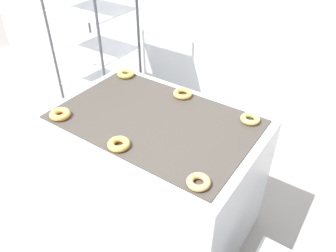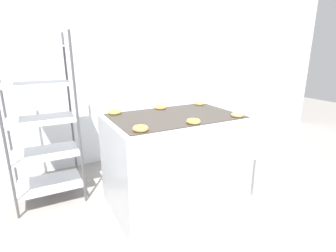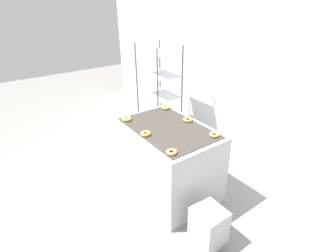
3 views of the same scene
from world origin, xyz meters
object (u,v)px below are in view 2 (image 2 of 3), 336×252
object	(u,v)px
baking_rack_cart	(41,120)
donut_far_center	(161,107)
donut_far_right	(199,103)
donut_near_left	(141,129)
donut_near_right	(237,115)
donut_near_center	(193,121)
fryer_machine	(175,160)
glaze_bin	(255,169)
donut_far_left	(115,112)

from	to	relation	value
baking_rack_cart	donut_far_center	size ratio (longest dim) A/B	13.27
donut_far_center	donut_far_right	xyz separation A→B (m)	(0.50, -0.02, -0.00)
donut_near_left	donut_near_right	size ratio (longest dim) A/B	1.08
baking_rack_cart	donut_near_center	xyz separation A→B (m)	(1.17, -1.01, 0.08)
fryer_machine	donut_far_center	xyz separation A→B (m)	(0.00, 0.33, 0.49)
baking_rack_cart	donut_near_right	distance (m)	1.96
fryer_machine	donut_far_center	distance (m)	0.59
glaze_bin	donut_far_right	xyz separation A→B (m)	(-0.48, 0.49, 0.75)
glaze_bin	donut_far_right	size ratio (longest dim) A/B	3.64
donut_far_center	donut_far_left	bearing A→B (deg)	179.81
glaze_bin	donut_near_center	size ratio (longest dim) A/B	3.48
fryer_machine	donut_far_center	size ratio (longest dim) A/B	10.06
donut_near_center	donut_far_right	distance (m)	0.82
glaze_bin	donut_near_right	world-z (taller)	donut_near_right
fryer_machine	donut_far_left	xyz separation A→B (m)	(-0.51, 0.33, 0.50)
fryer_machine	donut_near_center	world-z (taller)	donut_near_center
baking_rack_cart	donut_near_left	xyz separation A→B (m)	(0.68, -1.00, 0.08)
fryer_machine	donut_near_left	world-z (taller)	donut_near_left
donut_near_left	donut_near_right	xyz separation A→B (m)	(1.00, -0.01, -0.00)
glaze_bin	donut_far_left	world-z (taller)	donut_far_left
donut_far_center	fryer_machine	bearing A→B (deg)	-90.58
glaze_bin	donut_near_center	world-z (taller)	donut_near_center
donut_near_right	donut_far_center	bearing A→B (deg)	127.42
glaze_bin	donut_far_center	bearing A→B (deg)	152.43
baking_rack_cart	donut_near_right	bearing A→B (deg)	-30.83
baking_rack_cart	donut_far_left	size ratio (longest dim) A/B	13.40
donut_near_center	donut_far_left	distance (m)	0.84
donut_far_left	donut_far_right	bearing A→B (deg)	-1.21
fryer_machine	donut_near_right	world-z (taller)	donut_near_right
baking_rack_cart	donut_far_center	xyz separation A→B (m)	(1.18, -0.35, 0.08)
glaze_bin	donut_near_left	bearing A→B (deg)	-174.74
baking_rack_cart	donut_far_right	world-z (taller)	baking_rack_cart
donut_near_left	donut_near_center	distance (m)	0.49
donut_near_center	donut_far_center	distance (m)	0.66
glaze_bin	fryer_machine	bearing A→B (deg)	169.52
donut_near_left	donut_far_left	size ratio (longest dim) A/B	0.99
donut_near_center	donut_far_right	bearing A→B (deg)	51.71
donut_far_center	donut_far_right	world-z (taller)	donut_far_center
glaze_bin	donut_far_right	distance (m)	1.02
donut_near_center	donut_far_center	bearing A→B (deg)	89.33
donut_near_left	fryer_machine	bearing A→B (deg)	32.69
fryer_machine	donut_near_left	bearing A→B (deg)	-147.31
glaze_bin	donut_far_left	size ratio (longest dim) A/B	3.35
donut_far_center	donut_far_right	distance (m)	0.50
donut_near_left	donut_near_center	bearing A→B (deg)	-1.41
donut_far_right	donut_near_right	bearing A→B (deg)	-89.55
donut_near_center	baking_rack_cart	bearing A→B (deg)	139.34
donut_near_left	donut_far_left	distance (m)	0.65
baking_rack_cart	glaze_bin	xyz separation A→B (m)	(2.16, -0.86, -0.67)
donut_near_right	baking_rack_cart	bearing A→B (deg)	149.17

